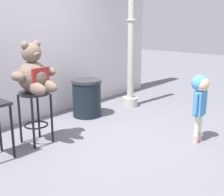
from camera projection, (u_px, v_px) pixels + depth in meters
ground_plane at (111, 144)px, 4.16m from camera, size 24.00×24.00×0.00m
building_wall at (23, 12)px, 4.90m from camera, size 6.53×0.30×3.63m
bar_stool_with_teddy at (35, 106)px, 4.10m from camera, size 0.41×0.41×0.75m
teddy_bear at (34, 74)px, 3.96m from camera, size 0.65×0.58×0.68m
child_walking at (200, 94)px, 4.08m from camera, size 0.31×0.25×0.97m
trash_bin at (87, 98)px, 5.33m from camera, size 0.54×0.54×0.67m
lamppost at (131, 48)px, 5.73m from camera, size 0.31×0.31×2.93m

